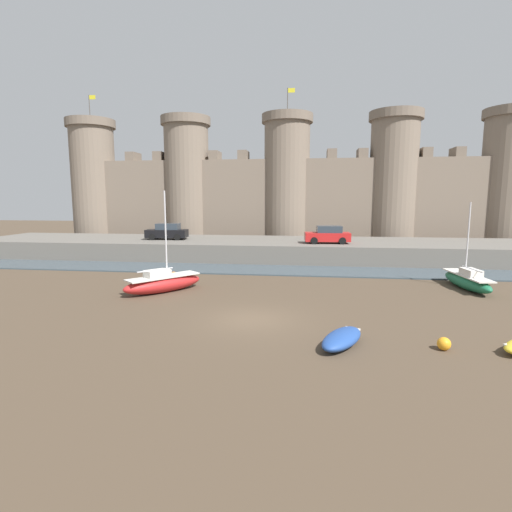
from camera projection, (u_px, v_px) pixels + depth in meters
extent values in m
plane|color=#4C3D2D|center=(251.00, 320.00, 19.52)|extent=(160.00, 160.00, 0.00)
cube|color=#3D4C56|center=(274.00, 270.00, 32.70)|extent=(80.00, 4.50, 0.10)
cube|color=#666059|center=(281.00, 249.00, 39.69)|extent=(61.83, 10.00, 1.75)
cube|color=#7A6B5B|center=(286.00, 204.00, 48.70)|extent=(49.83, 2.80, 10.48)
cylinder|color=#7A6B5B|center=(94.00, 187.00, 51.60)|extent=(5.42, 5.42, 14.73)
cylinder|color=#706254|center=(90.00, 124.00, 50.47)|extent=(6.07, 6.07, 1.00)
cylinder|color=#4C4742|center=(90.00, 107.00, 50.18)|extent=(0.10, 0.10, 3.00)
cube|color=yellow|center=(92.00, 97.00, 49.95)|extent=(0.80, 0.04, 0.50)
cylinder|color=#7A6B5B|center=(187.00, 186.00, 50.00)|extent=(5.42, 5.42, 14.73)
cylinder|color=#706254|center=(186.00, 121.00, 48.87)|extent=(6.07, 6.07, 1.00)
cylinder|color=#7A6B5B|center=(287.00, 186.00, 48.40)|extent=(5.42, 5.42, 14.73)
cylinder|color=#706254|center=(287.00, 119.00, 47.27)|extent=(6.07, 6.07, 1.00)
cylinder|color=#4C4742|center=(288.00, 101.00, 46.98)|extent=(0.10, 0.10, 3.00)
cube|color=yellow|center=(292.00, 90.00, 46.75)|extent=(0.80, 0.04, 0.50)
cylinder|color=#7A6B5B|center=(393.00, 186.00, 46.80)|extent=(5.42, 5.42, 14.73)
cylinder|color=#706254|center=(396.00, 116.00, 45.67)|extent=(6.07, 6.07, 1.00)
cylinder|color=#7A6B5B|center=(506.00, 185.00, 45.20)|extent=(5.42, 5.42, 14.73)
cube|color=#746557|center=(133.00, 157.00, 50.36)|extent=(1.10, 2.52, 1.10)
cube|color=#746557|center=(160.00, 157.00, 49.91)|extent=(1.10, 2.52, 1.10)
cube|color=#746557|center=(215.00, 156.00, 49.00)|extent=(1.10, 2.52, 1.10)
cube|color=#746557|center=(244.00, 156.00, 48.55)|extent=(1.10, 2.52, 1.10)
cube|color=#746557|center=(332.00, 154.00, 47.19)|extent=(1.10, 2.52, 1.10)
cube|color=#746557|center=(362.00, 154.00, 46.74)|extent=(1.10, 2.52, 1.10)
cube|color=#746557|center=(425.00, 153.00, 45.83)|extent=(1.10, 2.52, 1.10)
cube|color=#746557|center=(457.00, 153.00, 45.38)|extent=(1.10, 2.52, 1.10)
ellipsoid|color=#234793|center=(342.00, 339.00, 15.99)|extent=(2.34, 3.12, 0.62)
ellipsoid|color=blue|center=(342.00, 337.00, 15.98)|extent=(1.88, 2.54, 0.34)
cube|color=beige|center=(340.00, 338.00, 15.79)|extent=(0.97, 0.62, 0.06)
cube|color=beige|center=(352.00, 329.00, 16.91)|extent=(0.70, 0.54, 0.08)
ellipsoid|color=red|center=(164.00, 284.00, 25.22)|extent=(4.55, 4.99, 1.03)
cube|color=silver|center=(163.00, 277.00, 25.15)|extent=(3.97, 4.36, 0.08)
cube|color=silver|center=(157.00, 273.00, 24.85)|extent=(1.67, 1.74, 0.44)
cylinder|color=silver|center=(166.00, 234.00, 24.94)|extent=(0.10, 0.10, 5.33)
cylinder|color=silver|center=(155.00, 270.00, 24.73)|extent=(1.62, 1.88, 0.08)
ellipsoid|color=#1E6B47|center=(467.00, 282.00, 26.10)|extent=(1.94, 5.55, 0.95)
cube|color=silver|center=(467.00, 275.00, 26.04)|extent=(1.67, 4.88, 0.08)
cube|color=silver|center=(471.00, 272.00, 25.59)|extent=(1.01, 1.61, 0.44)
cylinder|color=silver|center=(468.00, 238.00, 25.96)|extent=(0.10, 0.10, 4.69)
cylinder|color=silver|center=(472.00, 269.00, 25.43)|extent=(0.38, 2.44, 0.08)
sphere|color=orange|center=(174.00, 275.00, 29.67)|extent=(0.48, 0.48, 0.48)
sphere|color=orange|center=(189.00, 276.00, 29.29)|extent=(0.48, 0.48, 0.48)
sphere|color=#E04C1E|center=(158.00, 275.00, 29.70)|extent=(0.43, 0.43, 0.43)
sphere|color=orange|center=(444.00, 344.00, 15.56)|extent=(0.52, 0.52, 0.52)
cube|color=red|center=(327.00, 237.00, 36.89)|extent=(4.22, 2.00, 0.80)
cube|color=#2D3842|center=(329.00, 229.00, 36.78)|extent=(2.36, 1.66, 0.64)
cylinder|color=black|center=(314.00, 241.00, 36.16)|extent=(0.65, 0.23, 0.64)
cylinder|color=black|center=(313.00, 239.00, 37.84)|extent=(0.65, 0.23, 0.64)
cylinder|color=black|center=(342.00, 241.00, 36.02)|extent=(0.65, 0.23, 0.64)
cylinder|color=black|center=(340.00, 239.00, 37.70)|extent=(0.65, 0.23, 0.64)
cube|color=black|center=(167.00, 233.00, 40.43)|extent=(4.22, 2.00, 0.80)
cube|color=#2D3842|center=(168.00, 227.00, 40.33)|extent=(2.36, 1.66, 0.64)
cylinder|color=black|center=(152.00, 237.00, 39.70)|extent=(0.65, 0.23, 0.64)
cylinder|color=black|center=(157.00, 235.00, 41.38)|extent=(0.65, 0.23, 0.64)
cylinder|color=black|center=(177.00, 237.00, 39.56)|extent=(0.65, 0.23, 0.64)
cylinder|color=black|center=(181.00, 235.00, 41.24)|extent=(0.65, 0.23, 0.64)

